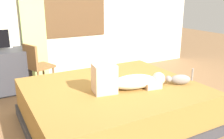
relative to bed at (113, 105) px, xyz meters
The scene contains 9 objects.
ground_plane 0.32m from the bed, 51.55° to the right, with size 16.00×16.00×0.00m, color olive.
back_wall_with_window 2.57m from the bed, 86.98° to the left, with size 6.40×0.14×2.90m.
bed is the anchor object (origin of this frame).
person_lying 0.43m from the bed, 63.05° to the right, with size 0.94×0.39×0.34m.
cat 0.92m from the bed, 24.95° to the right, with size 0.33×0.22×0.21m.
desk 2.20m from the bed, 121.03° to the left, with size 0.90×0.56×0.74m.
cup 2.34m from the bed, 114.05° to the left, with size 0.08×0.08×0.09m, color white.
chair_by_desk 1.70m from the bed, 111.07° to the left, with size 0.49×0.49×0.86m.
curtain_left 2.42m from the bed, 102.50° to the left, with size 0.44×0.06×2.48m, color #ADCC75.
Camera 1 is at (-1.54, -2.41, 1.63)m, focal length 39.48 mm.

